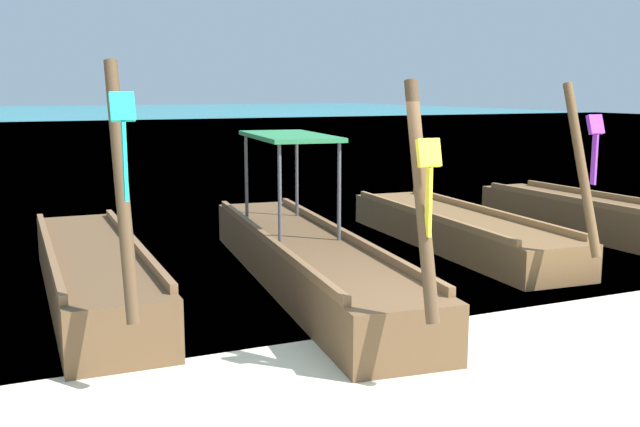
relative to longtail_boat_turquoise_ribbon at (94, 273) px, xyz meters
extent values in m
plane|color=beige|center=(2.88, -4.05, -0.34)|extent=(120.00, 120.00, 0.00)
plane|color=teal|center=(2.88, 57.54, -0.34)|extent=(120.00, 120.00, 0.00)
cube|color=brown|center=(0.00, 0.03, -0.02)|extent=(1.19, 5.32, 0.64)
cube|color=brown|center=(-0.51, 0.04, 0.35)|extent=(0.17, 4.87, 0.10)
cube|color=brown|center=(0.51, 0.02, 0.35)|extent=(0.17, 4.87, 0.10)
cylinder|color=brown|center=(-0.05, -2.83, 1.40)|extent=(0.14, 0.83, 2.24)
cube|color=#1ECCBC|center=(-0.06, -3.06, 2.12)|extent=(0.20, 0.13, 0.25)
cube|color=#1ECCBC|center=(-0.06, -3.08, 1.67)|extent=(0.03, 0.08, 0.66)
cube|color=brown|center=(2.69, -0.42, -0.03)|extent=(1.87, 6.79, 0.63)
cube|color=brown|center=(2.16, -0.37, 0.33)|extent=(0.75, 6.14, 0.10)
cube|color=brown|center=(3.23, -0.48, 0.33)|extent=(0.75, 6.14, 0.10)
cylinder|color=brown|center=(2.32, -3.88, 1.31)|extent=(0.19, 0.68, 2.08)
cube|color=yellow|center=(2.30, -4.00, 1.73)|extent=(0.21, 0.14, 0.25)
cube|color=yellow|center=(2.30, -4.02, 1.31)|extent=(0.04, 0.08, 0.60)
cylinder|color=#4C4C51|center=(2.27, -0.55, 0.93)|extent=(0.06, 0.06, 1.29)
cylinder|color=#4C4C51|center=(3.08, -0.63, 0.93)|extent=(0.06, 0.06, 1.29)
cylinder|color=#4C4C51|center=(2.49, 1.45, 0.93)|extent=(0.06, 0.06, 1.29)
cylinder|color=#4C4C51|center=(3.29, 1.37, 0.93)|extent=(0.06, 0.06, 1.29)
cube|color=#2D844C|center=(2.78, 0.41, 1.61)|extent=(1.21, 2.31, 0.06)
cube|color=brown|center=(5.93, 0.82, -0.08)|extent=(1.56, 5.60, 0.54)
cube|color=#996C3F|center=(5.36, 0.86, 0.24)|extent=(0.38, 5.09, 0.10)
cube|color=#996C3F|center=(6.51, 0.79, 0.24)|extent=(0.38, 5.09, 0.10)
cylinder|color=brown|center=(5.76, -2.16, 1.26)|extent=(0.17, 0.85, 2.18)
cube|color=purple|center=(5.75, -2.35, 1.83)|extent=(0.21, 0.15, 0.25)
cube|color=purple|center=(5.74, -2.37, 1.40)|extent=(0.03, 0.08, 0.62)
cube|color=brown|center=(8.73, -0.33, -0.03)|extent=(1.21, 6.89, 0.64)
cube|color=brown|center=(8.26, -0.35, 0.34)|extent=(0.25, 6.32, 0.10)
camera|label=1|loc=(-1.06, -9.29, 2.26)|focal=41.41mm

